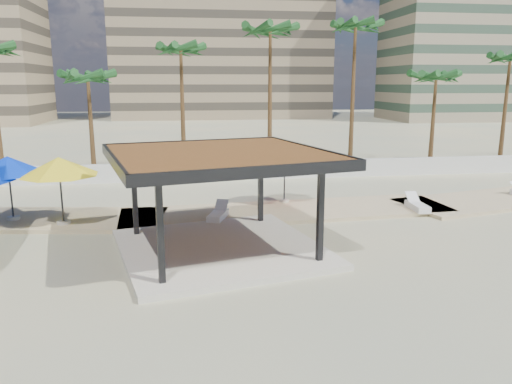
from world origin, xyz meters
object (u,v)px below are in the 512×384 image
lounger_b (417,206)px  umbrella_c (285,159)px  umbrella_a (8,165)px  lounger_a (218,215)px  pavilion_central (220,192)px

lounger_b → umbrella_c: bearing=70.3°
umbrella_c → lounger_b: size_ratio=1.81×
umbrella_a → umbrella_c: size_ratio=1.11×
lounger_a → pavilion_central: bearing=-164.1°
umbrella_a → umbrella_c: umbrella_a is taller
lounger_b → pavilion_central: bearing=116.1°
pavilion_central → umbrella_a: size_ratio=2.38×
pavilion_central → lounger_b: bearing=10.4°
umbrella_c → lounger_a: (-3.62, -2.83, -2.08)m
lounger_a → lounger_b: bearing=-69.5°
lounger_a → lounger_b: (9.75, 0.35, 0.00)m
umbrella_c → lounger_b: 6.93m
lounger_a → lounger_b: size_ratio=1.03×
umbrella_c → lounger_a: umbrella_c is taller
umbrella_c → lounger_b: bearing=-22.1°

